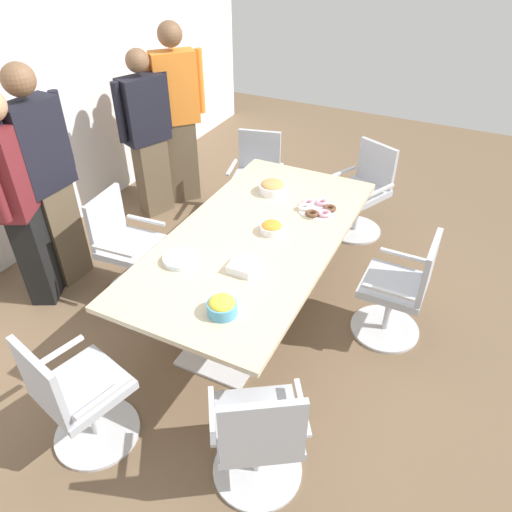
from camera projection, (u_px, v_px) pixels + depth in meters
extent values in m
cube|color=brown|center=(256.00, 309.00, 4.14)|extent=(10.00, 10.00, 0.01)
cube|color=white|center=(4.00, 103.00, 4.16)|extent=(8.00, 0.10, 2.80)
cube|color=#CCB793|center=(256.00, 237.00, 3.71)|extent=(2.40, 1.20, 0.04)
cube|color=silver|center=(224.00, 351.00, 3.73)|extent=(0.56, 0.56, 0.02)
cylinder|color=silver|center=(223.00, 317.00, 3.52)|extent=(0.09, 0.09, 0.69)
cube|color=silver|center=(282.00, 271.00, 4.53)|extent=(0.56, 0.56, 0.02)
cylinder|color=silver|center=(283.00, 240.00, 4.32)|extent=(0.09, 0.09, 0.69)
cylinder|color=silver|center=(140.00, 288.00, 4.33)|extent=(0.58, 0.58, 0.02)
cylinder|color=silver|center=(136.00, 269.00, 4.21)|extent=(0.05, 0.05, 0.41)
cube|color=#ADB2BC|center=(132.00, 247.00, 4.07)|extent=(0.50, 0.50, 0.06)
cube|color=#ADB2BC|center=(106.00, 218.00, 3.99)|extent=(0.44, 0.08, 0.42)
cube|color=silver|center=(146.00, 220.00, 4.18)|extent=(0.06, 0.37, 0.02)
cube|color=silver|center=(112.00, 251.00, 3.81)|extent=(0.06, 0.37, 0.02)
cylinder|color=silver|center=(98.00, 432.00, 3.16)|extent=(0.66, 0.66, 0.02)
cylinder|color=silver|center=(91.00, 412.00, 3.03)|extent=(0.05, 0.05, 0.41)
cube|color=#ADB2BC|center=(83.00, 388.00, 2.90)|extent=(0.56, 0.56, 0.06)
cube|color=#ADB2BC|center=(40.00, 383.00, 2.63)|extent=(0.15, 0.43, 0.42)
cube|color=silver|center=(56.00, 353.00, 2.95)|extent=(0.36, 0.12, 0.02)
cube|color=silver|center=(104.00, 397.00, 2.70)|extent=(0.36, 0.12, 0.02)
cylinder|color=silver|center=(257.00, 469.00, 2.96)|extent=(0.75, 0.75, 0.02)
cylinder|color=silver|center=(257.00, 448.00, 2.83)|extent=(0.05, 0.05, 0.41)
cube|color=#ADB2BC|center=(258.00, 424.00, 2.69)|extent=(0.64, 0.64, 0.06)
cube|color=#ADB2BC|center=(263.00, 432.00, 2.38)|extent=(0.27, 0.39, 0.42)
cube|color=silver|center=(212.00, 415.00, 2.60)|extent=(0.33, 0.22, 0.02)
cube|color=silver|center=(302.00, 407.00, 2.64)|extent=(0.33, 0.22, 0.02)
cylinder|color=silver|center=(384.00, 328.00, 3.93)|extent=(0.54, 0.54, 0.02)
cylinder|color=silver|center=(389.00, 308.00, 3.80)|extent=(0.05, 0.05, 0.41)
cube|color=#ADB2BC|center=(394.00, 285.00, 3.66)|extent=(0.46, 0.46, 0.06)
cube|color=#ADB2BC|center=(429.00, 268.00, 3.44)|extent=(0.44, 0.04, 0.42)
cube|color=silver|center=(388.00, 292.00, 3.41)|extent=(0.03, 0.37, 0.02)
cube|color=silver|center=(404.00, 255.00, 3.77)|extent=(0.03, 0.37, 0.02)
cylinder|color=silver|center=(354.00, 230.00, 5.10)|extent=(0.72, 0.72, 0.02)
cylinder|color=silver|center=(357.00, 212.00, 4.97)|extent=(0.05, 0.05, 0.41)
cube|color=#ADB2BC|center=(359.00, 192.00, 4.83)|extent=(0.61, 0.61, 0.06)
cube|color=#ADB2BC|center=(377.00, 164.00, 4.80)|extent=(0.22, 0.41, 0.42)
cube|color=silver|center=(381.00, 190.00, 4.61)|extent=(0.35, 0.18, 0.02)
cube|color=silver|center=(342.00, 172.00, 4.92)|extent=(0.35, 0.18, 0.02)
cylinder|color=silver|center=(255.00, 217.00, 5.30)|extent=(0.65, 0.65, 0.02)
cylinder|color=silver|center=(255.00, 200.00, 5.17)|extent=(0.05, 0.05, 0.41)
cube|color=#ADB2BC|center=(255.00, 180.00, 5.04)|extent=(0.56, 0.56, 0.06)
cube|color=#ADB2BC|center=(260.00, 150.00, 5.06)|extent=(0.14, 0.43, 0.42)
cube|color=silver|center=(279.00, 172.00, 4.92)|extent=(0.36, 0.12, 0.02)
cube|color=silver|center=(232.00, 167.00, 5.01)|extent=(0.36, 0.12, 0.02)
cube|color=black|center=(38.00, 254.00, 4.04)|extent=(0.38, 0.32, 0.85)
cube|color=maroon|center=(10.00, 170.00, 3.59)|extent=(0.49, 0.39, 0.67)
cylinder|color=maroon|center=(22.00, 151.00, 3.79)|extent=(0.11, 0.11, 0.61)
cube|color=brown|center=(62.00, 234.00, 4.25)|extent=(0.33, 0.21, 0.90)
cube|color=black|center=(37.00, 147.00, 3.77)|extent=(0.45, 0.24, 0.71)
sphere|color=brown|center=(18.00, 79.00, 3.47)|extent=(0.24, 0.24, 0.24)
cylinder|color=black|center=(62.00, 131.00, 3.94)|extent=(0.08, 0.08, 0.64)
cylinder|color=black|center=(7.00, 155.00, 3.56)|extent=(0.08, 0.08, 0.64)
cube|color=brown|center=(153.00, 177.00, 5.21)|extent=(0.37, 0.30, 0.81)
cube|color=black|center=(144.00, 110.00, 4.78)|extent=(0.49, 0.37, 0.64)
sphere|color=brown|center=(137.00, 61.00, 4.50)|extent=(0.22, 0.22, 0.22)
cylinder|color=black|center=(166.00, 100.00, 4.90)|extent=(0.10, 0.10, 0.58)
cylinder|color=black|center=(119.00, 113.00, 4.61)|extent=(0.10, 0.10, 0.58)
cube|color=brown|center=(182.00, 161.00, 5.42)|extent=(0.37, 0.36, 0.90)
cube|color=orange|center=(175.00, 88.00, 4.94)|extent=(0.47, 0.46, 0.71)
sphere|color=brown|center=(170.00, 34.00, 4.64)|extent=(0.24, 0.24, 0.24)
cylinder|color=orange|center=(200.00, 82.00, 5.00)|extent=(0.11, 0.11, 0.64)
cylinder|color=orange|center=(148.00, 87.00, 4.84)|extent=(0.11, 0.11, 0.64)
cylinder|color=#4C9EC6|center=(222.00, 308.00, 2.97)|extent=(0.19, 0.19, 0.08)
ellipsoid|color=yellow|center=(222.00, 303.00, 2.95)|extent=(0.17, 0.17, 0.07)
cylinder|color=white|center=(272.00, 229.00, 3.70)|extent=(0.18, 0.18, 0.06)
ellipsoid|color=orange|center=(272.00, 226.00, 3.68)|extent=(0.16, 0.16, 0.05)
cylinder|color=white|center=(272.00, 189.00, 4.20)|extent=(0.23, 0.23, 0.08)
ellipsoid|color=tan|center=(273.00, 185.00, 4.18)|extent=(0.20, 0.20, 0.07)
cylinder|color=white|center=(317.00, 210.00, 3.98)|extent=(0.30, 0.30, 0.01)
torus|color=pink|center=(322.00, 202.00, 4.04)|extent=(0.11, 0.11, 0.03)
torus|color=pink|center=(308.00, 203.00, 4.03)|extent=(0.11, 0.11, 0.03)
torus|color=white|center=(304.00, 207.00, 3.97)|extent=(0.11, 0.11, 0.03)
torus|color=brown|center=(312.00, 214.00, 3.89)|extent=(0.11, 0.11, 0.03)
torus|color=pink|center=(324.00, 213.00, 3.89)|extent=(0.11, 0.11, 0.03)
torus|color=brown|center=(330.00, 208.00, 3.95)|extent=(0.11, 0.11, 0.03)
cylinder|color=white|center=(180.00, 261.00, 3.42)|extent=(0.24, 0.24, 0.01)
cylinder|color=silver|center=(180.00, 261.00, 3.41)|extent=(0.24, 0.24, 0.01)
cylinder|color=white|center=(180.00, 260.00, 3.41)|extent=(0.24, 0.24, 0.01)
cylinder|color=silver|center=(180.00, 259.00, 3.41)|extent=(0.24, 0.24, 0.01)
cylinder|color=white|center=(180.00, 259.00, 3.40)|extent=(0.24, 0.24, 0.01)
cylinder|color=silver|center=(180.00, 258.00, 3.40)|extent=(0.24, 0.24, 0.01)
cylinder|color=white|center=(180.00, 257.00, 3.39)|extent=(0.24, 0.24, 0.01)
cube|color=white|center=(243.00, 267.00, 3.32)|extent=(0.17, 0.17, 0.06)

